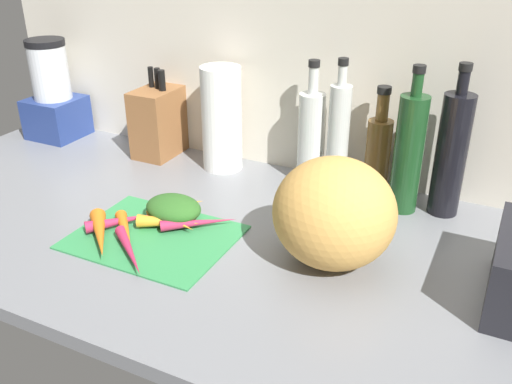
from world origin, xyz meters
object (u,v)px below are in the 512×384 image
object	(u,v)px
winter_squash	(334,213)
bottle_3	(408,153)
carrot_1	(176,205)
carrot_5	(171,220)
bottle_2	(378,153)
carrot_7	(100,234)
paper_towel_roll	(222,119)
carrot_6	(122,221)
carrot_3	(199,223)
bottle_0	(311,136)
bottle_4	(451,154)
carrot_4	(130,251)
cutting_board	(154,236)
bottle_1	(338,137)
blender_appliance	(53,96)
knife_block	(159,121)
carrot_0	(126,232)
carrot_2	(168,222)

from	to	relation	value
winter_squash	bottle_3	xyz separation A→B (cm)	(7.40, 27.88, 3.24)
carrot_1	carrot_5	distance (cm)	6.96
carrot_5	bottle_2	bearing A→B (deg)	46.24
carrot_7	paper_towel_roll	distance (cm)	47.02
carrot_6	carrot_3	bearing A→B (deg)	23.70
carrot_7	bottle_0	bearing A→B (deg)	60.04
paper_towel_roll	bottle_4	bearing A→B (deg)	0.02
carrot_4	carrot_6	size ratio (longest dim) A/B	1.12
cutting_board	bottle_0	xyz separation A→B (cm)	(19.22, 40.16, 11.81)
bottle_3	bottle_4	size ratio (longest dim) A/B	0.98
carrot_7	bottle_2	size ratio (longest dim) A/B	0.63
paper_towel_roll	bottle_1	xyz separation A→B (cm)	(31.25, 0.70, 0.14)
winter_squash	bottle_4	size ratio (longest dim) A/B	0.69
paper_towel_roll	bottle_1	bearing A→B (deg)	1.29
carrot_3	blender_appliance	bearing A→B (deg)	156.02
carrot_3	carrot_6	size ratio (longest dim) A/B	1.04
carrot_1	bottle_3	distance (cm)	53.14
carrot_7	carrot_1	bearing A→B (deg)	71.47
winter_squash	bottle_3	size ratio (longest dim) A/B	0.70
knife_block	paper_towel_roll	size ratio (longest dim) A/B	0.89
paper_towel_roll	bottle_0	xyz separation A→B (cm)	(24.03, 1.68, -1.35)
carrot_3	bottle_0	xyz separation A→B (cm)	(12.17, 33.47, 10.22)
carrot_0	carrot_1	distance (cm)	15.06
carrot_5	bottle_3	size ratio (longest dim) A/B	0.40
carrot_6	bottle_3	world-z (taller)	bottle_3
carrot_5	bottle_2	world-z (taller)	bottle_2
carrot_5	bottle_2	distance (cm)	50.75
carrot_0	winter_squash	world-z (taller)	winter_squash
bottle_0	bottle_4	xyz separation A→B (cm)	(33.12, -1.65, 2.10)
carrot_4	bottle_0	world-z (taller)	bottle_0
blender_appliance	paper_towel_roll	bearing A→B (deg)	1.38
carrot_4	winter_squash	xyz separation A→B (cm)	(35.53, 16.87, 8.73)
carrot_0	carrot_7	xyz separation A→B (cm)	(-3.76, -3.54, 0.42)
bottle_2	bottle_1	bearing A→B (deg)	-168.01
carrot_0	paper_towel_roll	distance (cm)	43.59
carrot_3	bottle_3	distance (cm)	48.37
cutting_board	bottle_2	xyz separation A→B (cm)	(35.79, 41.17, 10.13)
bottle_2	paper_towel_roll	bearing A→B (deg)	-176.21
carrot_4	bottle_4	distance (cm)	71.09
carrot_2	bottle_4	world-z (taller)	bottle_4
cutting_board	carrot_3	world-z (taller)	carrot_3
cutting_board	bottle_2	distance (cm)	55.48
carrot_4	bottle_3	size ratio (longest dim) A/B	0.52
blender_appliance	bottle_2	bearing A→B (deg)	2.38
carrot_2	paper_towel_roll	size ratio (longest dim) A/B	0.49
bottle_1	bottle_4	world-z (taller)	bottle_4
carrot_4	bottle_2	world-z (taller)	bottle_2
blender_appliance	carrot_7	bearing A→B (deg)	-39.67
carrot_6	winter_squash	distance (cm)	45.85
carrot_0	carrot_2	xyz separation A→B (cm)	(5.60, 7.25, 0.13)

